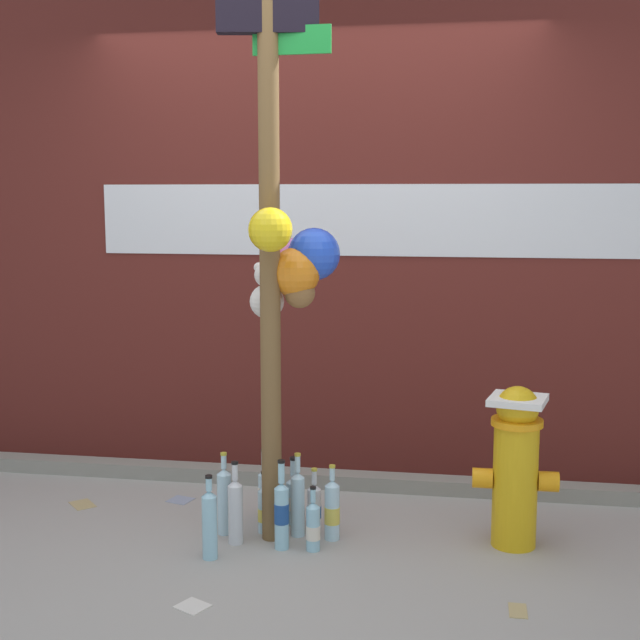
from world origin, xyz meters
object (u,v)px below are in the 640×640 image
bottle_8 (294,498)px  bottle_11 (264,491)px  bottle_2 (269,500)px  bottle_5 (313,526)px  bottle_9 (298,502)px  bottle_0 (314,507)px  fire_hydrant (516,463)px  bottle_6 (235,510)px  bottle_7 (210,523)px  bottle_1 (264,509)px  bottle_10 (332,510)px  bottle_4 (282,513)px  bottle_3 (224,500)px  memorial_post (284,224)px

bottle_8 → bottle_11: size_ratio=0.96×
bottle_2 → bottle_5: (0.26, -0.26, -0.01)m
bottle_9 → bottle_0: bearing=51.4°
bottle_5 → fire_hydrant: bearing=13.0°
bottle_6 → bottle_8: 0.36m
bottle_9 → bottle_8: bearing=107.1°
bottle_5 → bottle_7: size_ratio=0.79×
bottle_1 → bottle_11: 0.21m
bottle_9 → bottle_7: bearing=-136.4°
bottle_0 → bottle_10: (0.10, -0.10, 0.03)m
bottle_4 → bottle_11: 0.41m
bottle_7 → bottle_11: (0.12, 0.53, -0.03)m
bottle_0 → bottle_9: 0.11m
bottle_3 → bottle_4: 0.33m
bottle_7 → bottle_9: size_ratio=0.95×
bottle_6 → bottle_9: size_ratio=0.97×
bottle_11 → bottle_6: bearing=-98.9°
bottle_2 → bottle_10: bottle_10 is taller
bottle_1 → bottle_8: 0.18m
bottle_6 → bottle_10: bearing=15.4°
fire_hydrant → memorial_post: bearing=-177.0°
bottle_2 → bottle_11: bearing=114.1°
bottle_10 → bottle_11: size_ratio=1.03×
bottle_9 → bottle_10: bearing=-5.9°
bottle_6 → bottle_8: bottle_6 is taller
bottle_0 → bottle_8: bearing=147.9°
fire_hydrant → bottle_2: size_ratio=2.20×
bottle_2 → bottle_6: size_ratio=0.87×
bottle_5 → bottle_10: 0.16m
fire_hydrant → bottle_9: size_ratio=1.86×
bottle_8 → bottle_9: (0.05, -0.15, 0.04)m
fire_hydrant → bottle_10: bearing=-175.4°
fire_hydrant → bottle_0: fire_hydrant is taller
bottle_1 → bottle_7: bearing=-117.2°
bottle_1 → bottle_8: size_ratio=0.90×
fire_hydrant → bottle_11: (-1.20, 0.16, -0.26)m
memorial_post → bottle_8: memorial_post is taller
memorial_post → bottle_1: memorial_post is taller
bottle_1 → bottle_3: 0.19m
bottle_0 → bottle_10: bottle_10 is taller
bottle_1 → bottle_5: size_ratio=1.00×
bottle_7 → bottle_10: bearing=31.0°
bottle_9 → bottle_10: 0.17m
memorial_post → bottle_10: size_ratio=7.39×
bottle_5 → bottle_6: size_ratio=0.77×
bottle_4 → bottle_9: (0.04, 0.16, -0.00)m
bottle_7 → bottle_10: 0.58m
bottle_5 → bottle_9: bearing=122.5°
bottle_3 → bottle_7: bottle_3 is taller
bottle_4 → bottle_5: (0.14, 0.00, -0.06)m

